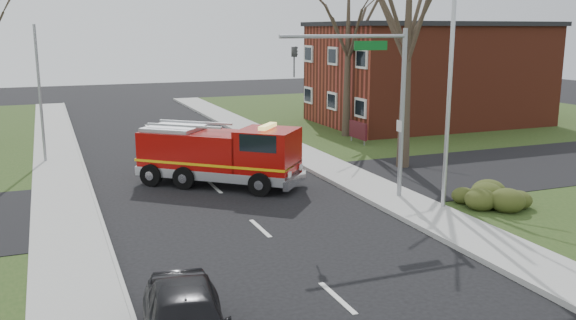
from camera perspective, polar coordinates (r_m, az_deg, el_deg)
name	(u,v)px	position (r m, az deg, el deg)	size (l,w,h in m)	color
ground	(260,229)	(21.23, -2.61, -6.43)	(120.00, 120.00, 0.00)	black
sidewalk_right	(413,207)	(23.86, 11.63, -4.37)	(2.40, 80.00, 0.15)	#989893
sidewalk_left	(71,250)	(20.16, -19.66, -7.95)	(2.40, 80.00, 0.15)	#989893
brick_building	(428,73)	(45.10, 12.94, 7.91)	(15.40, 10.40, 7.25)	maroon
health_center_sign	(358,130)	(36.32, 6.57, 2.76)	(0.12, 2.00, 1.40)	#441017
hedge_corner	(491,194)	(24.60, 18.43, -3.03)	(2.80, 2.00, 0.90)	#303814
bare_tree_near	(409,15)	(29.74, 11.22, 13.19)	(6.00, 6.00, 12.00)	#34291F
bare_tree_far	(348,34)	(38.29, 5.64, 11.69)	(5.25, 5.25, 10.50)	#34291F
traffic_signal_mast	(375,84)	(23.75, 8.10, 7.08)	(5.29, 0.18, 6.80)	gray
streetlight_pole	(448,91)	(23.15, 14.74, 6.28)	(1.48, 0.16, 8.40)	#B7BABF
utility_pole_far	(40,95)	(33.18, -22.19, 5.62)	(0.14, 0.14, 7.00)	gray
fire_engine	(221,157)	(26.87, -6.29, 0.31)	(6.86, 6.35, 2.82)	#930A06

